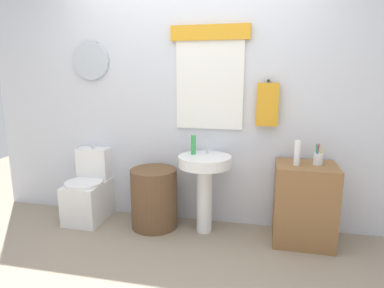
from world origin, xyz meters
name	(u,v)px	position (x,y,z in m)	size (l,w,h in m)	color
ground_plane	(158,279)	(0.00, 0.00, 0.00)	(8.00, 8.00, 0.00)	gray
back_wall	(192,95)	(0.00, 1.15, 1.30)	(4.40, 0.18, 2.60)	silver
toilet	(89,192)	(-1.05, 0.88, 0.29)	(0.38, 0.51, 0.76)	white
laundry_hamper	(154,198)	(-0.32, 0.85, 0.30)	(0.46, 0.46, 0.60)	brown
pedestal_sink	(205,176)	(0.19, 0.85, 0.57)	(0.50, 0.50, 0.76)	white
faucet	(207,148)	(0.19, 0.97, 0.81)	(0.03, 0.03, 0.10)	silver
wooden_cabinet	(304,204)	(1.11, 0.85, 0.37)	(0.53, 0.44, 0.73)	olive
soap_bottle	(193,145)	(0.07, 0.90, 0.85)	(0.05, 0.05, 0.19)	green
lotion_bottle	(297,153)	(1.01, 0.81, 0.84)	(0.05, 0.05, 0.22)	white
toothbrush_cup	(318,159)	(1.20, 0.87, 0.78)	(0.08, 0.08, 0.19)	silver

